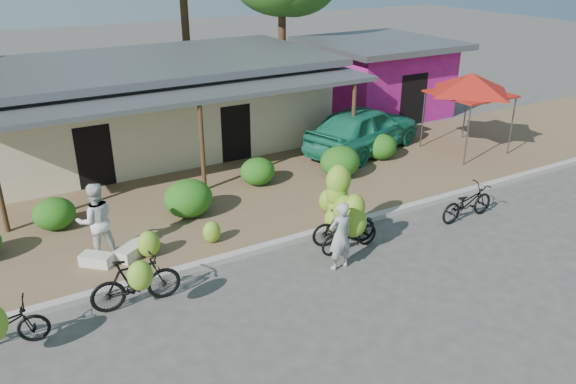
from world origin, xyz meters
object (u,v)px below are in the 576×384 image
Objects in this scene: red_canopy at (472,84)px; sack_near at (132,251)px; bike_left at (136,281)px; bike_right at (347,223)px; bystander at (96,221)px; teal_van at (363,129)px; vendor at (340,236)px; bike_center at (343,215)px; sack_far at (97,260)px; bike_far_right at (467,203)px.

sack_near is at bearing -172.75° from red_canopy.
bike_right is at bearing -88.04° from bike_left.
red_canopy is 1.97× the size of bike_right.
sack_near is (-4.89, 2.09, -0.44)m from bike_right.
red_canopy is 13.12m from sack_near.
red_canopy is at bearing -71.51° from bike_left.
teal_van is at bearing -160.70° from bystander.
red_canopy reaches higher than vendor.
bystander reaches higher than bike_left.
bike_center is 5.27m from sack_near.
bike_left is 2.59× the size of sack_far.
bike_right is (0.01, -0.17, -0.15)m from bike_center.
bike_center is 6.01m from bystander.
bike_center is at bearing 81.33° from bike_far_right.
sack_near is 1.13× the size of sack_far.
teal_van reaches higher than sack_near.
sack_near is at bearing 81.10° from bike_right.
vendor is (-8.64, -4.42, -1.75)m from red_canopy.
bike_right is 6.10m from bystander.
vendor reaches higher than sack_near.
vendor reaches higher than bike_left.
red_canopy reaches higher than sack_far.
teal_van reaches higher than vendor.
bike_left is at bearing -12.47° from vendor.
vendor reaches higher than bike_far_right.
red_canopy is 0.69× the size of teal_van.
bike_far_right is 2.53× the size of sack_far.
bike_center is at bearing -86.23° from bike_left.
bike_right is at bearing -20.20° from sack_far.
sack_near is 10.12m from teal_van.
bike_left is at bearing 102.88° from bike_right.
teal_van is (4.61, 5.50, 0.28)m from bike_right.
sack_near is 0.45× the size of bystander.
teal_van is at bearing -8.96° from bike_far_right.
sack_far is 10.91m from teal_van.
sack_far is at bearing 67.99° from bystander.
bystander is at bearing 79.80° from bike_right.
red_canopy is 13.95m from sack_far.
bike_right is 2.37× the size of sack_far.
bike_left is 2.04m from sack_near.
teal_van is at bearing -58.25° from bike_left.
bike_center is 0.22m from bike_right.
red_canopy is at bearing -66.84° from bike_center.
sack_far is at bearing -173.29° from red_canopy.
sack_far is at bearing 90.11° from teal_van.
red_canopy is at bearing -155.16° from vendor.
vendor is at bearing -29.28° from sack_far.
bike_center is at bearing -18.75° from sack_far.
vendor reaches higher than bike_right.
sack_far is (-0.85, 0.02, -0.01)m from sack_near.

